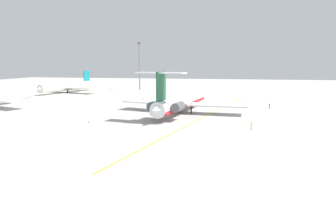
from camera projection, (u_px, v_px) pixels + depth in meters
The scene contains 10 objects.
ground at pixel (209, 111), 92.07m from camera, with size 362.39×362.39×0.00m, color #ADADA8.
main_jetliner at pixel (181, 102), 87.70m from camera, with size 41.14×36.55×12.02m.
airliner_mid_right at pixel (66, 87), 147.61m from camera, with size 33.03×33.05×10.02m.
ground_crew_near_nose at pixel (251, 125), 66.00m from camera, with size 0.43×0.27×1.68m.
ground_crew_near_tail at pixel (269, 105), 96.50m from camera, with size 0.27×0.42×1.71m.
ground_crew_portside at pixel (143, 100), 110.89m from camera, with size 0.39×0.29×1.78m.
safety_cone_nose at pixel (243, 104), 105.20m from camera, with size 0.40×0.40×0.55m, color #EA590F.
safety_cone_wingtip at pixel (89, 122), 74.24m from camera, with size 0.40×0.40×0.55m, color #EA590F.
taxiway_centreline at pixel (210, 114), 87.69m from camera, with size 105.43×0.36×0.01m, color gold.
light_mast at pixel (140, 64), 160.38m from camera, with size 4.00×0.70×24.30m.
Camera 1 is at (-91.62, -5.46, 14.14)m, focal length 33.62 mm.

